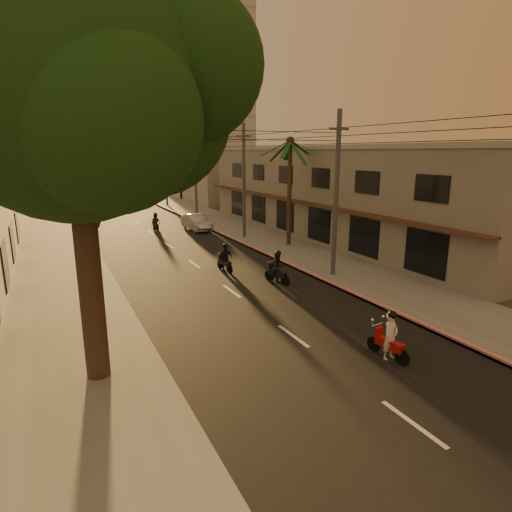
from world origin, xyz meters
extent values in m
plane|color=#383023|center=(0.00, 0.00, 0.00)|extent=(160.00, 160.00, 0.00)
cube|color=black|center=(0.00, 20.00, 0.01)|extent=(10.00, 140.00, 0.02)
cube|color=slate|center=(7.50, 20.00, 0.06)|extent=(5.00, 140.00, 0.12)
cube|color=slate|center=(-7.50, 20.00, 0.06)|extent=(5.00, 140.00, 0.12)
cube|color=red|center=(5.10, 15.00, 0.10)|extent=(0.20, 60.00, 0.20)
cube|color=gray|center=(14.00, 18.00, 3.50)|extent=(8.00, 34.00, 7.00)
cube|color=#9D978E|center=(14.00, 18.00, 7.15)|extent=(8.20, 34.20, 0.30)
cube|color=#48281C|center=(9.70, 18.00, 3.10)|extent=(0.80, 34.00, 0.12)
cube|color=#B7B5B2|center=(16.00, 56.00, 14.00)|extent=(12.00, 12.00, 28.00)
cylinder|color=black|center=(-7.00, 2.00, 3.00)|extent=(0.70, 0.70, 6.00)
cylinder|color=black|center=(-6.20, 2.40, 6.00)|extent=(1.22, 2.17, 3.04)
cylinder|color=black|center=(-7.60, 1.70, 6.20)|extent=(1.31, 1.49, 2.73)
sphere|color=black|center=(-7.00, 2.00, 8.50)|extent=(7.20, 7.20, 7.20)
sphere|color=black|center=(-4.80, 3.00, 8.00)|extent=(5.20, 5.20, 5.20)
sphere|color=black|center=(-6.40, 0.20, 7.60)|extent=(4.60, 4.60, 4.60)
sphere|color=black|center=(-4.00, 1.50, 9.20)|extent=(4.40, 4.40, 4.40)
sphere|color=black|center=(-5.80, 4.40, 9.60)|extent=(4.40, 4.40, 4.40)
cylinder|color=black|center=(8.00, 16.00, 3.80)|extent=(0.32, 0.32, 7.60)
sphere|color=black|center=(8.00, 16.00, 7.60)|extent=(0.60, 0.60, 0.60)
cylinder|color=#38383A|center=(6.20, 8.00, 4.50)|extent=(0.26, 0.26, 9.00)
cube|color=#38383A|center=(6.20, 8.00, 8.00)|extent=(1.20, 0.12, 0.12)
cylinder|color=#38383A|center=(6.20, 20.00, 4.50)|extent=(0.26, 0.26, 9.00)
cube|color=#38383A|center=(6.20, 20.00, 8.00)|extent=(1.20, 0.12, 0.12)
cylinder|color=#38383A|center=(6.20, 32.00, 4.50)|extent=(0.26, 0.26, 9.00)
cube|color=#38383A|center=(6.20, 32.00, 8.00)|extent=(1.20, 0.12, 0.12)
cylinder|color=#38383A|center=(6.20, 44.00, 4.50)|extent=(0.26, 0.26, 9.00)
cube|color=#38383A|center=(6.20, 44.00, 8.00)|extent=(1.20, 0.12, 0.12)
cube|color=#9D978E|center=(14.00, 45.00, 3.00)|extent=(8.00, 14.00, 6.00)
cylinder|color=black|center=(1.91, -0.30, 0.27)|extent=(0.16, 0.55, 0.55)
cylinder|color=black|center=(2.06, -1.51, 0.27)|extent=(0.16, 0.55, 0.55)
cube|color=#B3110D|center=(1.99, -0.98, 0.54)|extent=(0.40, 1.10, 0.29)
cube|color=#B3110D|center=(1.94, -0.50, 0.68)|extent=(0.30, 0.13, 0.58)
cylinder|color=silver|center=(1.92, -0.38, 1.02)|extent=(0.54, 0.10, 0.04)
imported|color=silver|center=(1.99, -0.98, 0.82)|extent=(0.69, 0.53, 1.64)
sphere|color=black|center=(1.99, -0.98, 1.59)|extent=(0.29, 0.29, 0.29)
sphere|color=silver|center=(1.65, -0.43, 1.27)|extent=(0.12, 0.12, 0.12)
sphere|color=silver|center=(2.20, -0.37, 1.27)|extent=(0.12, 0.12, 0.12)
cylinder|color=black|center=(2.57, 8.85, 0.29)|extent=(0.24, 0.58, 0.57)
cylinder|color=black|center=(2.89, 7.61, 0.29)|extent=(0.24, 0.58, 0.57)
cube|color=black|center=(2.75, 8.15, 0.56)|extent=(0.56, 1.16, 0.31)
cube|color=black|center=(2.62, 8.65, 0.72)|extent=(0.32, 0.18, 0.62)
cylinder|color=silver|center=(2.59, 8.77, 1.08)|extent=(0.56, 0.18, 0.04)
imported|color=black|center=(2.75, 8.15, 0.86)|extent=(1.15, 1.06, 1.72)
sphere|color=black|center=(2.75, 8.15, 1.67)|extent=(0.31, 0.31, 0.31)
cylinder|color=black|center=(1.05, 12.25, 0.27)|extent=(0.16, 0.54, 0.53)
cylinder|color=black|center=(1.19, 11.07, 0.27)|extent=(0.16, 0.54, 0.53)
cube|color=black|center=(1.13, 11.59, 0.52)|extent=(0.39, 1.07, 0.28)
cube|color=black|center=(1.07, 12.06, 0.66)|extent=(0.29, 0.13, 0.57)
cylinder|color=silver|center=(1.06, 12.17, 0.99)|extent=(0.52, 0.10, 0.04)
imported|color=black|center=(1.13, 11.59, 0.80)|extent=(1.03, 0.61, 1.59)
sphere|color=black|center=(1.13, 11.59, 1.54)|extent=(0.28, 0.28, 0.28)
cylinder|color=black|center=(0.60, 27.32, 0.26)|extent=(0.11, 0.52, 0.51)
cylinder|color=black|center=(0.65, 26.18, 0.26)|extent=(0.11, 0.52, 0.51)
cube|color=black|center=(0.63, 26.68, 0.50)|extent=(0.30, 1.02, 0.27)
cube|color=black|center=(0.61, 27.14, 0.64)|extent=(0.28, 0.10, 0.55)
cylinder|color=silver|center=(0.60, 27.25, 0.96)|extent=(0.50, 0.06, 0.04)
imported|color=black|center=(0.63, 26.68, 0.77)|extent=(0.79, 0.55, 1.54)
sphere|color=black|center=(0.63, 26.68, 1.49)|extent=(0.27, 0.27, 0.27)
imported|color=#9FA2A7|center=(3.96, 25.33, 0.71)|extent=(1.94, 4.44, 1.41)
camera|label=1|loc=(-7.92, -10.91, 6.85)|focal=30.00mm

